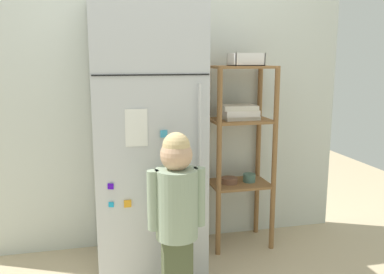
{
  "coord_description": "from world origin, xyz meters",
  "views": [
    {
      "loc": [
        -0.45,
        -2.59,
        1.36
      ],
      "look_at": [
        0.17,
        0.02,
        0.85
      ],
      "focal_mm": 38.59,
      "sensor_mm": 36.0,
      "label": 1
    }
  ],
  "objects_px": {
    "refrigerator": "(147,137)",
    "child_standing": "(177,203)",
    "pantry_shelf_unit": "(240,136)",
    "fruit_bin": "(246,61)"
  },
  "relations": [
    {
      "from": "refrigerator",
      "to": "pantry_shelf_unit",
      "type": "relative_size",
      "value": 1.32
    },
    {
      "from": "refrigerator",
      "to": "child_standing",
      "type": "height_order",
      "value": "refrigerator"
    },
    {
      "from": "fruit_bin",
      "to": "refrigerator",
      "type": "bearing_deg",
      "value": -169.49
    },
    {
      "from": "child_standing",
      "to": "pantry_shelf_unit",
      "type": "bearing_deg",
      "value": 48.13
    },
    {
      "from": "refrigerator",
      "to": "fruit_bin",
      "type": "bearing_deg",
      "value": 10.51
    },
    {
      "from": "pantry_shelf_unit",
      "to": "child_standing",
      "type": "bearing_deg",
      "value": -131.87
    },
    {
      "from": "pantry_shelf_unit",
      "to": "fruit_bin",
      "type": "relative_size",
      "value": 6.19
    },
    {
      "from": "refrigerator",
      "to": "fruit_bin",
      "type": "height_order",
      "value": "refrigerator"
    },
    {
      "from": "pantry_shelf_unit",
      "to": "fruit_bin",
      "type": "height_order",
      "value": "fruit_bin"
    },
    {
      "from": "refrigerator",
      "to": "child_standing",
      "type": "xyz_separation_m",
      "value": [
        0.09,
        -0.53,
        -0.27
      ]
    }
  ]
}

